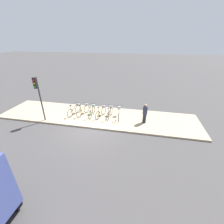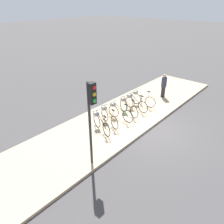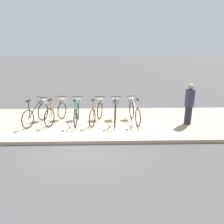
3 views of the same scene
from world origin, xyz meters
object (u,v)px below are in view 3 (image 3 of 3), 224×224
Objects in this scene: parked_bicycle_0 at (37,112)px; pedestrian at (189,103)px; parked_bicycle_3 at (97,111)px; parked_bicycle_4 at (115,111)px; parked_bicycle_2 at (77,111)px; parked_bicycle_1 at (57,111)px; parked_bicycle_5 at (134,110)px.

pedestrian reaches higher than parked_bicycle_0.
parked_bicycle_4 is at bearing -0.24° from parked_bicycle_3.
pedestrian is at bearing -4.94° from parked_bicycle_3.
parked_bicycle_2 is 4.23m from pedestrian.
parked_bicycle_0 is 0.74m from parked_bicycle_1.
parked_bicycle_4 is 1.01× the size of parked_bicycle_5.
parked_bicycle_1 and parked_bicycle_5 have the same top height.
parked_bicycle_4 is (1.48, 0.02, 0.00)m from parked_bicycle_2.
pedestrian is (5.70, -0.23, 0.36)m from parked_bicycle_0.
pedestrian reaches higher than parked_bicycle_1.
parked_bicycle_4 is 0.73m from parked_bicycle_5.
parked_bicycle_4 and parked_bicycle_5 have the same top height.
parked_bicycle_0 is 0.96× the size of parked_bicycle_5.
parked_bicycle_2 is at bearing 176.23° from pedestrian.
parked_bicycle_2 is at bearing -178.51° from parked_bicycle_3.
parked_bicycle_0 and parked_bicycle_1 have the same top height.
parked_bicycle_2 is 1.00× the size of parked_bicycle_4.
parked_bicycle_2 is at bearing 1.79° from parked_bicycle_0.
pedestrian is (2.73, -0.29, 0.36)m from parked_bicycle_4.
parked_bicycle_1 is 1.53m from parked_bicycle_3.
pedestrian is (4.97, -0.36, 0.36)m from parked_bicycle_1.
pedestrian is (3.44, -0.30, 0.36)m from parked_bicycle_3.
parked_bicycle_2 is 1.01× the size of parked_bicycle_5.
parked_bicycle_3 is (2.26, 0.07, 0.00)m from parked_bicycle_0.
parked_bicycle_0 and parked_bicycle_4 have the same top height.
parked_bicycle_2 is at bearing -6.23° from parked_bicycle_1.
parked_bicycle_3 is at bearing 1.49° from parked_bicycle_2.
parked_bicycle_4 is at bearing -176.22° from parked_bicycle_5.
parked_bicycle_0 is at bearing -178.27° from parked_bicycle_5.
pedestrian is at bearing -3.77° from parked_bicycle_2.
parked_bicycle_0 is at bearing 177.68° from pedestrian.
parked_bicycle_3 is at bearing -178.20° from parked_bicycle_5.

